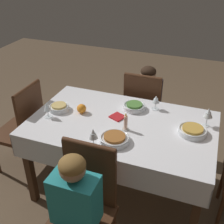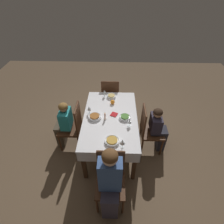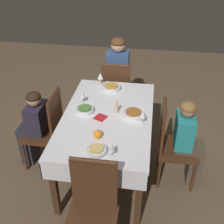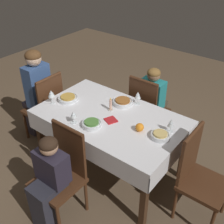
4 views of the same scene
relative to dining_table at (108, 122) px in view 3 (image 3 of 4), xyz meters
The scene contains 20 objects.
ground_plane 0.68m from the dining_table, ahead, with size 8.00×8.00×0.00m, color brown.
dining_table is the anchor object (origin of this frame).
chair_east 1.01m from the dining_table, ahead, with size 0.42×0.41×0.97m.
chair_north 0.72m from the dining_table, 88.57° to the left, with size 0.41×0.42×0.97m.
chair_south 0.72m from the dining_table, 92.25° to the right, with size 0.41×0.42×0.97m.
chair_west 1.01m from the dining_table, behind, with size 0.42×0.41×0.97m.
person_adult_denim 1.16m from the dining_table, ahead, with size 0.34×0.30×1.24m.
person_child_dark 0.89m from the dining_table, 88.85° to the left, with size 0.30×0.33×0.97m.
person_child_teal 0.88m from the dining_table, 91.81° to the right, with size 0.30×0.33×1.02m.
bowl_east 0.59m from the dining_table, ahead, with size 0.23×0.23×0.06m.
wine_glass_east 0.72m from the dining_table, 16.58° to the left, with size 0.08×0.08×0.16m.
bowl_north 0.28m from the dining_table, 82.18° to the left, with size 0.20×0.20×0.06m.
wine_glass_north 0.42m from the dining_table, 56.52° to the left, with size 0.07×0.07×0.14m.
bowl_south 0.30m from the dining_table, 82.26° to the right, with size 0.23×0.23×0.06m.
wine_glass_south 0.43m from the dining_table, 103.63° to the right, with size 0.07×0.07×0.15m.
bowl_west 0.60m from the dining_table, behind, with size 0.18×0.18×0.06m.
wine_glass_west 0.66m from the dining_table, 167.50° to the right, with size 0.07×0.07×0.15m.
candle_centerpiece 0.18m from the dining_table, 54.24° to the right, with size 0.05×0.05×0.15m.
orange_fruit 0.40m from the dining_table, behind, with size 0.08×0.08×0.08m, color orange.
napkin_red_folded 0.13m from the dining_table, 132.44° to the left, with size 0.15×0.15×0.01m.
Camera 3 is at (-2.42, -0.41, 2.44)m, focal length 45.00 mm.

